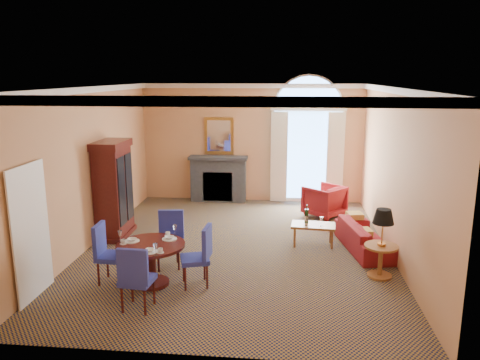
# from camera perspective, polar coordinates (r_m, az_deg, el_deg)

# --- Properties ---
(ground) EXTENTS (7.50, 7.50, 0.00)m
(ground) POSITION_cam_1_polar(r_m,az_deg,el_deg) (9.57, -0.30, -8.27)
(ground) COLOR #13193D
(ground) RESTS_ON ground
(room_envelope) EXTENTS (6.04, 7.52, 3.45)m
(room_envelope) POSITION_cam_1_polar(r_m,az_deg,el_deg) (9.65, -0.05, 7.25)
(room_envelope) COLOR tan
(room_envelope) RESTS_ON ground
(armoire) EXTENTS (0.60, 1.06, 2.08)m
(armoire) POSITION_cam_1_polar(r_m,az_deg,el_deg) (10.35, -15.18, -1.30)
(armoire) COLOR #390F0D
(armoire) RESTS_ON ground
(dining_table) EXTENTS (1.13, 1.13, 0.91)m
(dining_table) POSITION_cam_1_polar(r_m,az_deg,el_deg) (7.95, -10.79, -8.93)
(dining_table) COLOR #390F0D
(dining_table) RESTS_ON ground
(dining_chair_north) EXTENTS (0.57, 0.57, 1.02)m
(dining_chair_north) POSITION_cam_1_polar(r_m,az_deg,el_deg) (8.66, -8.60, -6.63)
(dining_chair_north) COLOR #262E96
(dining_chair_north) RESTS_ON ground
(dining_chair_south) EXTENTS (0.50, 0.50, 1.02)m
(dining_chair_south) POSITION_cam_1_polar(r_m,az_deg,el_deg) (7.11, -12.65, -11.23)
(dining_chair_south) COLOR #262E96
(dining_chair_south) RESTS_ON ground
(dining_chair_east) EXTENTS (0.57, 0.57, 1.02)m
(dining_chair_east) POSITION_cam_1_polar(r_m,az_deg,el_deg) (7.80, -4.81, -8.75)
(dining_chair_east) COLOR #262E96
(dining_chair_east) RESTS_ON ground
(dining_chair_west) EXTENTS (0.49, 0.48, 1.02)m
(dining_chair_west) POSITION_cam_1_polar(r_m,az_deg,el_deg) (8.20, -16.01, -8.13)
(dining_chair_west) COLOR #262E96
(dining_chair_west) RESTS_ON ground
(sofa) EXTENTS (1.06, 1.95, 0.54)m
(sofa) POSITION_cam_1_polar(r_m,az_deg,el_deg) (9.72, 15.03, -6.70)
(sofa) COLOR maroon
(sofa) RESTS_ON ground
(armchair) EXTENTS (1.19, 1.19, 0.78)m
(armchair) POSITION_cam_1_polar(r_m,az_deg,el_deg) (11.74, 10.23, -2.51)
(armchair) COLOR maroon
(armchair) RESTS_ON ground
(coffee_table) EXTENTS (0.92, 0.57, 0.83)m
(coffee_table) POSITION_cam_1_polar(r_m,az_deg,el_deg) (9.70, 8.85, -5.48)
(coffee_table) COLOR #9E5F2F
(coffee_table) RESTS_ON ground
(side_table) EXTENTS (0.57, 0.57, 1.19)m
(side_table) POSITION_cam_1_polar(r_m,az_deg,el_deg) (8.38, 16.94, -6.38)
(side_table) COLOR #9E5F2F
(side_table) RESTS_ON ground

